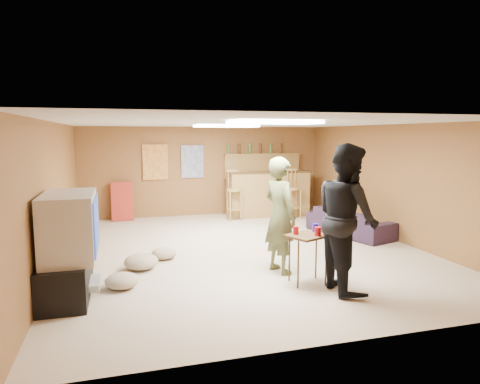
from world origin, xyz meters
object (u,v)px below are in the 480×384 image
object	(u,v)px
bar_counter	(268,194)
person_olive	(280,215)
tray_table	(307,259)
tv_body	(69,226)
person_black	(347,218)
sofa	(349,222)

from	to	relation	value
bar_counter	person_olive	distance (m)	4.45
person_olive	tray_table	world-z (taller)	person_olive
tv_body	person_olive	size ratio (longest dim) A/B	0.65
tray_table	person_olive	bearing A→B (deg)	107.90
person_black	tray_table	world-z (taller)	person_black
bar_counter	person_olive	xyz separation A→B (m)	(-1.32, -4.24, 0.30)
person_olive	tray_table	bearing A→B (deg)	-178.55
tv_body	person_black	world-z (taller)	person_black
person_olive	sofa	world-z (taller)	person_olive
sofa	tray_table	world-z (taller)	tray_table
tv_body	tray_table	bearing A→B (deg)	-6.72
tray_table	sofa	bearing A→B (deg)	49.68
person_black	sofa	bearing A→B (deg)	-27.69
person_olive	sofa	bearing A→B (deg)	-67.09
bar_counter	tray_table	xyz separation A→B (m)	(-1.13, -4.81, -0.21)
bar_counter	tv_body	bearing A→B (deg)	-133.00
person_olive	sofa	distance (m)	2.89
bar_counter	person_black	world-z (taller)	person_black
bar_counter	person_olive	bearing A→B (deg)	-107.27
person_olive	tray_table	size ratio (longest dim) A/B	2.51
bar_counter	person_olive	size ratio (longest dim) A/B	1.18
tv_body	tray_table	distance (m)	3.09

